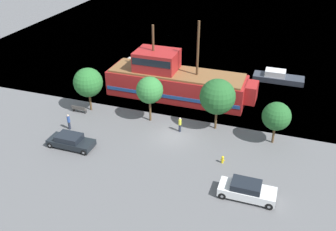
{
  "coord_description": "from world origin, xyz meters",
  "views": [
    {
      "loc": [
        10.25,
        -31.54,
        21.4
      ],
      "look_at": [
        -1.29,
        2.0,
        1.2
      ],
      "focal_mm": 40.0,
      "sensor_mm": 36.0,
      "label": 1
    }
  ],
  "objects_px": {
    "parked_car_curb_mid": "(71,141)",
    "pedestrian_walking_far": "(180,124)",
    "moored_boat_dockside": "(278,77)",
    "pirate_ship": "(175,81)",
    "fire_hydrant": "(223,159)",
    "moored_boat_outer": "(143,64)",
    "pedestrian_walking_near": "(69,122)",
    "bench_promenade_east": "(79,109)",
    "parked_car_curb_front": "(247,190)"
  },
  "relations": [
    {
      "from": "parked_car_curb_front",
      "to": "bench_promenade_east",
      "type": "distance_m",
      "value": 22.35
    },
    {
      "from": "moored_boat_dockside",
      "to": "parked_car_curb_mid",
      "type": "height_order",
      "value": "moored_boat_dockside"
    },
    {
      "from": "moored_boat_dockside",
      "to": "moored_boat_outer",
      "type": "relative_size",
      "value": 1.22
    },
    {
      "from": "pirate_ship",
      "to": "pedestrian_walking_far",
      "type": "xyz_separation_m",
      "value": [
        3.17,
        -7.85,
        -1.26
      ]
    },
    {
      "from": "pirate_ship",
      "to": "parked_car_curb_mid",
      "type": "xyz_separation_m",
      "value": [
        -6.31,
        -14.19,
        -1.45
      ]
    },
    {
      "from": "pirate_ship",
      "to": "fire_hydrant",
      "type": "relative_size",
      "value": 24.17
    },
    {
      "from": "bench_promenade_east",
      "to": "pedestrian_walking_far",
      "type": "relative_size",
      "value": 1.02
    },
    {
      "from": "pirate_ship",
      "to": "parked_car_curb_mid",
      "type": "bearing_deg",
      "value": -113.98
    },
    {
      "from": "moored_boat_outer",
      "to": "bench_promenade_east",
      "type": "xyz_separation_m",
      "value": [
        -1.87,
        -15.09,
        -0.2
      ]
    },
    {
      "from": "parked_car_curb_front",
      "to": "pedestrian_walking_far",
      "type": "xyz_separation_m",
      "value": [
        -8.33,
        8.09,
        0.11
      ]
    },
    {
      "from": "moored_boat_dockside",
      "to": "fire_hydrant",
      "type": "height_order",
      "value": "moored_boat_dockside"
    },
    {
      "from": "moored_boat_outer",
      "to": "pedestrian_walking_near",
      "type": "height_order",
      "value": "pedestrian_walking_near"
    },
    {
      "from": "moored_boat_dockside",
      "to": "pedestrian_walking_near",
      "type": "bearing_deg",
      "value": -134.89
    },
    {
      "from": "fire_hydrant",
      "to": "pedestrian_walking_far",
      "type": "bearing_deg",
      "value": 143.6
    },
    {
      "from": "pedestrian_walking_near",
      "to": "pedestrian_walking_far",
      "type": "height_order",
      "value": "pedestrian_walking_near"
    },
    {
      "from": "pirate_ship",
      "to": "parked_car_curb_mid",
      "type": "distance_m",
      "value": 15.6
    },
    {
      "from": "moored_boat_dockside",
      "to": "moored_boat_outer",
      "type": "distance_m",
      "value": 19.43
    },
    {
      "from": "fire_hydrant",
      "to": "pedestrian_walking_far",
      "type": "distance_m",
      "value": 6.83
    },
    {
      "from": "moored_boat_dockside",
      "to": "parked_car_curb_front",
      "type": "bearing_deg",
      "value": -91.05
    },
    {
      "from": "parked_car_curb_front",
      "to": "pedestrian_walking_near",
      "type": "height_order",
      "value": "pedestrian_walking_near"
    },
    {
      "from": "parked_car_curb_mid",
      "to": "pedestrian_walking_far",
      "type": "distance_m",
      "value": 11.4
    },
    {
      "from": "fire_hydrant",
      "to": "moored_boat_dockside",
      "type": "bearing_deg",
      "value": 81.03
    },
    {
      "from": "moored_boat_outer",
      "to": "pedestrian_walking_near",
      "type": "xyz_separation_m",
      "value": [
        -0.9,
        -18.7,
        0.28
      ]
    },
    {
      "from": "parked_car_curb_front",
      "to": "moored_boat_dockside",
      "type": "bearing_deg",
      "value": 88.95
    },
    {
      "from": "parked_car_curb_front",
      "to": "pirate_ship",
      "type": "bearing_deg",
      "value": 125.82
    },
    {
      "from": "parked_car_curb_mid",
      "to": "pedestrian_walking_far",
      "type": "relative_size",
      "value": 2.76
    },
    {
      "from": "moored_boat_dockside",
      "to": "pedestrian_walking_far",
      "type": "distance_m",
      "value": 19.06
    },
    {
      "from": "moored_boat_outer",
      "to": "parked_car_curb_mid",
      "type": "xyz_separation_m",
      "value": [
        1.09,
        -21.61,
        0.03
      ]
    },
    {
      "from": "parked_car_curb_front",
      "to": "pedestrian_walking_near",
      "type": "distance_m",
      "value": 20.34
    },
    {
      "from": "pirate_ship",
      "to": "moored_boat_outer",
      "type": "relative_size",
      "value": 3.34
    },
    {
      "from": "fire_hydrant",
      "to": "bench_promenade_east",
      "type": "distance_m",
      "value": 18.41
    },
    {
      "from": "fire_hydrant",
      "to": "bench_promenade_east",
      "type": "bearing_deg",
      "value": 166.74
    },
    {
      "from": "pedestrian_walking_near",
      "to": "moored_boat_outer",
      "type": "bearing_deg",
      "value": 87.25
    },
    {
      "from": "parked_car_curb_front",
      "to": "pedestrian_walking_far",
      "type": "distance_m",
      "value": 11.61
    },
    {
      "from": "pirate_ship",
      "to": "moored_boat_outer",
      "type": "height_order",
      "value": "pirate_ship"
    },
    {
      "from": "moored_boat_dockside",
      "to": "fire_hydrant",
      "type": "xyz_separation_m",
      "value": [
        -3.31,
        -20.95,
        -0.16
      ]
    },
    {
      "from": "moored_boat_dockside",
      "to": "parked_car_curb_front",
      "type": "distance_m",
      "value": 25.0
    },
    {
      "from": "fire_hydrant",
      "to": "bench_promenade_east",
      "type": "height_order",
      "value": "bench_promenade_east"
    },
    {
      "from": "parked_car_curb_mid",
      "to": "pedestrian_walking_far",
      "type": "xyz_separation_m",
      "value": [
        9.48,
        6.34,
        0.19
      ]
    },
    {
      "from": "moored_boat_outer",
      "to": "bench_promenade_east",
      "type": "bearing_deg",
      "value": -97.05
    },
    {
      "from": "moored_boat_outer",
      "to": "pedestrian_walking_near",
      "type": "bearing_deg",
      "value": -92.75
    },
    {
      "from": "pirate_ship",
      "to": "parked_car_curb_front",
      "type": "xyz_separation_m",
      "value": [
        11.5,
        -15.93,
        -1.37
      ]
    },
    {
      "from": "parked_car_curb_front",
      "to": "fire_hydrant",
      "type": "bearing_deg",
      "value": 125.19
    },
    {
      "from": "moored_boat_dockside",
      "to": "pirate_ship",
      "type": "bearing_deg",
      "value": -142.86
    },
    {
      "from": "pirate_ship",
      "to": "fire_hydrant",
      "type": "xyz_separation_m",
      "value": [
        8.65,
        -11.89,
        -1.71
      ]
    },
    {
      "from": "pirate_ship",
      "to": "pedestrian_walking_near",
      "type": "distance_m",
      "value": 14.06
    },
    {
      "from": "moored_boat_outer",
      "to": "parked_car_curb_mid",
      "type": "height_order",
      "value": "moored_boat_outer"
    },
    {
      "from": "bench_promenade_east",
      "to": "pedestrian_walking_far",
      "type": "height_order",
      "value": "pedestrian_walking_far"
    },
    {
      "from": "moored_boat_outer",
      "to": "fire_hydrant",
      "type": "height_order",
      "value": "moored_boat_outer"
    },
    {
      "from": "bench_promenade_east",
      "to": "pedestrian_walking_near",
      "type": "distance_m",
      "value": 3.77
    }
  ]
}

